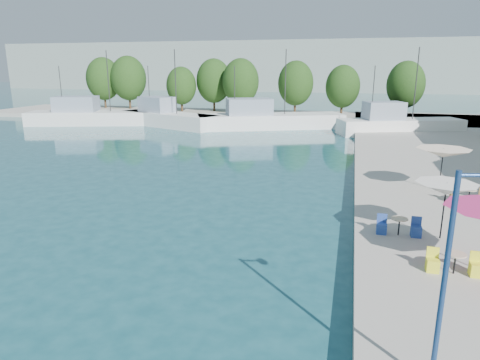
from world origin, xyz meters
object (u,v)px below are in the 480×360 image
(trawler_01, at_px, (94,117))
(trawler_02, at_px, (167,118))
(trawler_04, at_px, (397,125))
(umbrella_cream, at_px, (443,153))
(street_lamp, at_px, (465,242))
(umbrella_white, at_px, (446,189))
(trawler_03, at_px, (267,120))

(trawler_01, distance_m, trawler_02, 10.54)
(trawler_02, bearing_deg, trawler_04, 23.23)
(trawler_01, xyz_separation_m, umbrella_cream, (39.49, -25.68, 1.76))
(street_lamp, bearing_deg, umbrella_white, 67.74)
(trawler_01, distance_m, trawler_03, 23.80)
(trawler_01, distance_m, trawler_04, 39.41)
(trawler_01, relative_size, trawler_03, 0.99)
(trawler_01, height_order, trawler_04, same)
(trawler_02, xyz_separation_m, street_lamp, (26.20, -43.50, 3.02))
(trawler_02, relative_size, umbrella_white, 6.12)
(trawler_03, bearing_deg, trawler_01, 162.03)
(trawler_04, height_order, street_lamp, trawler_04)
(trawler_02, distance_m, umbrella_cream, 39.21)
(trawler_04, xyz_separation_m, street_lamp, (-2.68, -43.43, 3.02))
(trawler_04, height_order, umbrella_white, trawler_04)
(trawler_02, xyz_separation_m, trawler_03, (13.19, 1.46, -0.00))
(trawler_01, relative_size, trawler_04, 1.29)
(umbrella_cream, bearing_deg, trawler_01, 146.97)
(umbrella_white, bearing_deg, trawler_03, 112.14)
(umbrella_white, xyz_separation_m, street_lamp, (-1.49, -9.29, 1.32))
(trawler_04, bearing_deg, trawler_02, 159.86)
(trawler_04, bearing_deg, trawler_03, 154.42)
(trawler_02, xyz_separation_m, trawler_04, (28.88, -0.07, 0.00))
(trawler_02, height_order, trawler_04, same)
(trawler_02, height_order, trawler_03, same)
(trawler_02, bearing_deg, umbrella_cream, -18.94)
(trawler_02, bearing_deg, umbrella_white, -27.64)
(trawler_03, xyz_separation_m, umbrella_white, (14.51, -35.67, 1.70))
(trawler_01, relative_size, street_lamp, 3.73)
(trawler_01, xyz_separation_m, street_lamp, (36.73, -42.81, 3.02))
(trawler_03, relative_size, umbrella_white, 7.60)
(trawler_02, distance_m, trawler_03, 13.27)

